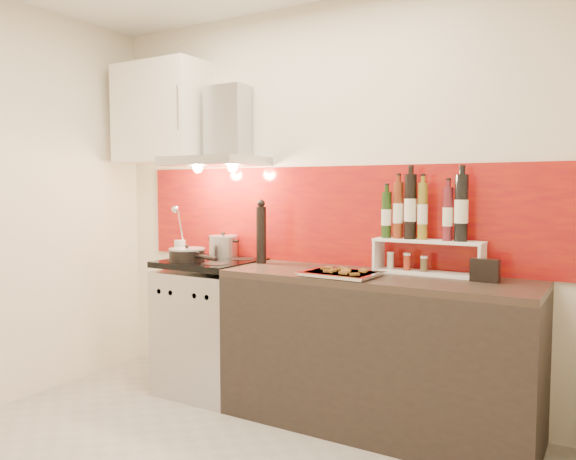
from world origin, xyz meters
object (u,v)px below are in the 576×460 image
Objects in this scene: pepper_mill at (261,232)px; baking_tray at (341,273)px; range_stove at (211,327)px; saute_pan at (188,255)px; counter at (375,352)px; stock_pot at (223,246)px.

baking_tray is at bearing -17.85° from pepper_mill.
range_stove is at bearing 173.11° from baking_tray.
pepper_mill is at bearing 162.15° from baking_tray.
saute_pan is 1.04× the size of baking_tray.
saute_pan is at bearing -174.03° from counter.
saute_pan is at bearing -152.81° from pepper_mill.
stock_pot reaches higher than counter.
range_stove is 2.09× the size of baking_tray.
pepper_mill is (-0.85, 0.09, 0.65)m from counter.
saute_pan is at bearing -125.00° from range_stove.
stock_pot is 0.32m from saute_pan.
counter is at bearing 0.23° from range_stove.
pepper_mill is at bearing -12.66° from stock_pot.
pepper_mill is at bearing 173.85° from counter.
pepper_mill is (0.44, 0.23, 0.15)m from saute_pan.
stock_pot is (-1.23, 0.18, 0.54)m from counter.
stock_pot is at bearing 167.34° from pepper_mill.
baking_tray is at bearing -140.95° from counter.
pepper_mill is 0.75m from baking_tray.
range_stove is 0.76m from pepper_mill.
baking_tray is at bearing -16.04° from stock_pot.
range_stove is 4.41× the size of stock_pot.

